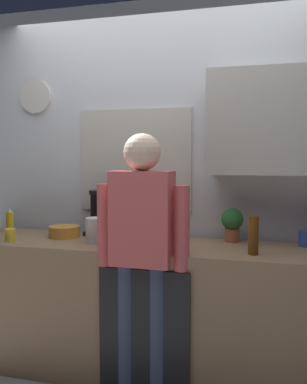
# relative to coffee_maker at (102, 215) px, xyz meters

# --- Properties ---
(kitchen_counter) EXTENTS (2.91, 0.64, 0.89)m
(kitchen_counter) POSITION_rel_coffee_maker_xyz_m (0.49, -0.26, -0.59)
(kitchen_counter) COLOR #937251
(kitchen_counter) RESTS_ON ground_plane
(dishwasher_panel) EXTENTS (0.56, 0.02, 0.80)m
(dishwasher_panel) POSITION_rel_coffee_maker_xyz_m (0.51, -0.60, -0.63)
(dishwasher_panel) COLOR black
(dishwasher_panel) RESTS_ON ground_plane
(back_wall_assembly) EXTENTS (4.51, 0.42, 2.60)m
(back_wall_assembly) POSITION_rel_coffee_maker_xyz_m (0.58, 0.14, 0.32)
(back_wall_assembly) COLOR silver
(back_wall_assembly) RESTS_ON ground_plane
(coffee_maker) EXTENTS (0.20, 0.20, 0.33)m
(coffee_maker) POSITION_rel_coffee_maker_xyz_m (0.00, 0.00, 0.00)
(coffee_maker) COLOR black
(coffee_maker) RESTS_ON kitchen_counter
(bottle_amber_beer) EXTENTS (0.06, 0.06, 0.23)m
(bottle_amber_beer) POSITION_rel_coffee_maker_xyz_m (1.13, -0.40, -0.03)
(bottle_amber_beer) COLOR brown
(bottle_amber_beer) RESTS_ON kitchen_counter
(cup_blue_mug) EXTENTS (0.08, 0.08, 0.10)m
(cup_blue_mug) POSITION_rel_coffee_maker_xyz_m (1.44, -0.07, -0.10)
(cup_blue_mug) COLOR #3351B2
(cup_blue_mug) RESTS_ON kitchen_counter
(cup_white_mug) EXTENTS (0.08, 0.08, 0.09)m
(cup_white_mug) POSITION_rel_coffee_maker_xyz_m (0.47, -0.46, -0.10)
(cup_white_mug) COLOR white
(cup_white_mug) RESTS_ON kitchen_counter
(cup_yellow_cup) EXTENTS (0.07, 0.07, 0.08)m
(cup_yellow_cup) POSITION_rel_coffee_maker_xyz_m (-0.50, -0.43, -0.10)
(cup_yellow_cup) COLOR yellow
(cup_yellow_cup) RESTS_ON kitchen_counter
(mixing_bowl) EXTENTS (0.22, 0.22, 0.08)m
(mixing_bowl) POSITION_rel_coffee_maker_xyz_m (-0.21, -0.20, -0.11)
(mixing_bowl) COLOR orange
(mixing_bowl) RESTS_ON kitchen_counter
(potted_plant) EXTENTS (0.15, 0.15, 0.23)m
(potted_plant) POSITION_rel_coffee_maker_xyz_m (0.97, -0.04, -0.01)
(potted_plant) COLOR #9E5638
(potted_plant) RESTS_ON kitchen_counter
(dish_soap) EXTENTS (0.06, 0.06, 0.18)m
(dish_soap) POSITION_rel_coffee_maker_xyz_m (-0.74, -0.08, -0.07)
(dish_soap) COLOR yellow
(dish_soap) RESTS_ON kitchen_counter
(storage_canister) EXTENTS (0.14, 0.14, 0.17)m
(storage_canister) POSITION_rel_coffee_maker_xyz_m (0.09, -0.33, -0.06)
(storage_canister) COLOR silver
(storage_canister) RESTS_ON kitchen_counter
(person_at_sink) EXTENTS (0.57, 0.22, 1.60)m
(person_at_sink) POSITION_rel_coffee_maker_xyz_m (0.49, -0.56, -0.08)
(person_at_sink) COLOR #3F4766
(person_at_sink) RESTS_ON ground_plane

